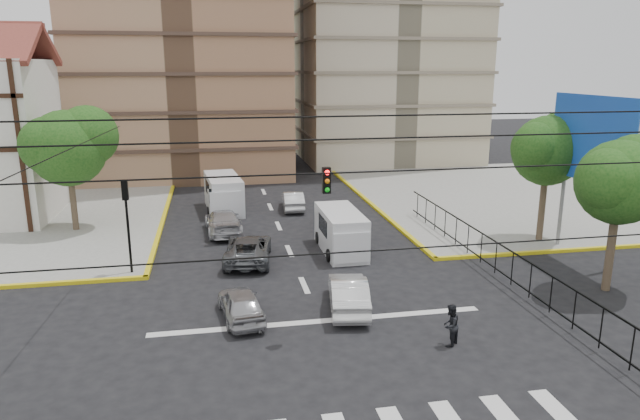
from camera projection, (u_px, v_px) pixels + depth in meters
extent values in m
plane|color=black|center=(326.00, 335.00, 20.92)|extent=(160.00, 160.00, 0.00)
cube|color=gray|center=(531.00, 194.00, 43.56)|extent=(26.00, 26.00, 0.15)
cube|color=silver|center=(320.00, 321.00, 22.06)|extent=(13.00, 0.40, 0.01)
cylinder|color=slate|center=(611.00, 229.00, 26.82)|extent=(0.20, 0.20, 4.00)
cylinder|color=slate|center=(561.00, 209.00, 30.63)|extent=(0.20, 0.20, 4.00)
cube|color=silver|center=(594.00, 139.00, 27.74)|extent=(0.25, 6.00, 4.00)
cube|color=blue|center=(590.00, 139.00, 27.70)|extent=(0.08, 6.20, 4.20)
cylinder|color=#473828|center=(611.00, 244.00, 24.65)|extent=(0.36, 0.36, 4.20)
sphere|color=#174814|center=(619.00, 182.00, 23.98)|extent=(3.60, 3.60, 3.60)
sphere|color=#174814|center=(635.00, 168.00, 24.29)|extent=(2.88, 2.88, 2.88)
sphere|color=#174814|center=(609.00, 180.00, 23.52)|extent=(2.70, 2.70, 2.70)
cylinder|color=#473828|center=(542.00, 203.00, 31.47)|extent=(0.36, 0.36, 4.48)
sphere|color=#174814|center=(548.00, 151.00, 30.75)|extent=(3.80, 3.80, 3.80)
sphere|color=#174814|center=(561.00, 139.00, 31.07)|extent=(3.04, 3.04, 3.04)
sphere|color=#174814|center=(538.00, 148.00, 30.28)|extent=(2.85, 2.85, 2.85)
cylinder|color=#473828|center=(73.00, 197.00, 33.48)|extent=(0.36, 0.36, 4.20)
sphere|color=#174814|center=(67.00, 148.00, 32.77)|extent=(4.40, 4.40, 4.40)
sphere|color=#174814|center=(88.00, 136.00, 33.09)|extent=(3.52, 3.52, 3.52)
sphere|color=#174814|center=(49.00, 145.00, 32.27)|extent=(3.30, 3.30, 3.30)
cylinder|color=black|center=(129.00, 237.00, 26.48)|extent=(0.12, 0.12, 3.50)
cube|color=black|center=(125.00, 190.00, 25.94)|extent=(0.28, 0.22, 0.90)
sphere|color=#FF0C0C|center=(124.00, 184.00, 25.86)|extent=(0.17, 0.17, 0.17)
cube|color=black|center=(326.00, 180.00, 19.50)|extent=(0.28, 0.22, 0.90)
cylinder|color=black|center=(419.00, 248.00, 10.81)|extent=(18.00, 0.03, 0.03)
cube|color=silver|center=(341.00, 231.00, 30.14)|extent=(1.96, 4.82, 2.21)
cube|color=silver|center=(349.00, 245.00, 28.35)|extent=(1.83, 1.17, 1.54)
cube|color=black|center=(351.00, 237.00, 27.90)|extent=(1.78, 0.12, 0.86)
cylinder|color=black|center=(330.00, 255.00, 28.70)|extent=(0.25, 0.67, 0.67)
cylinder|color=black|center=(365.00, 253.00, 29.03)|extent=(0.25, 0.67, 0.67)
cylinder|color=black|center=(318.00, 238.00, 31.63)|extent=(0.25, 0.67, 0.67)
cylinder|color=black|center=(350.00, 236.00, 31.96)|extent=(0.25, 0.67, 0.67)
cube|color=silver|center=(224.00, 193.00, 38.70)|extent=(2.61, 5.38, 2.39)
cube|color=silver|center=(224.00, 203.00, 36.76)|extent=(2.09, 1.45, 1.66)
cube|color=black|center=(224.00, 195.00, 36.27)|extent=(1.92, 0.30, 0.93)
cylinder|color=black|center=(209.00, 212.00, 37.14)|extent=(0.25, 0.73, 0.73)
cylinder|color=black|center=(240.00, 210.00, 37.50)|extent=(0.25, 0.73, 0.73)
cylinder|color=black|center=(209.00, 200.00, 40.31)|extent=(0.25, 0.73, 0.73)
cylinder|color=black|center=(237.00, 199.00, 40.66)|extent=(0.25, 0.73, 0.73)
imported|color=#A5A5A9|center=(241.00, 304.00, 22.15)|extent=(1.91, 3.80, 1.24)
imported|color=white|center=(348.00, 293.00, 23.02)|extent=(2.10, 4.38, 1.38)
imported|color=slate|center=(248.00, 249.00, 28.72)|extent=(2.81, 5.02, 1.33)
imported|color=silver|center=(223.00, 222.00, 33.55)|extent=(2.26, 4.93, 1.40)
imported|color=#272629|center=(333.00, 214.00, 35.12)|extent=(2.27, 4.40, 1.43)
imported|color=silver|center=(293.00, 200.00, 39.11)|extent=(1.57, 3.92, 1.27)
imported|color=black|center=(450.00, 325.00, 19.99)|extent=(0.94, 0.94, 1.54)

